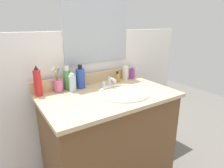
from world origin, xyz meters
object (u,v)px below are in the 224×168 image
object	(u,v)px
faucet	(110,83)
bottle_cream_purple	(132,74)
bottle_spray_red	(38,82)
cup_pink	(58,85)
bottle_shampoo_blue	(81,78)
bottle_oil_amber	(117,77)
bottle_gel_clear	(72,83)
bottle_toner_green	(67,79)
bottle_lotion_white	(125,73)

from	to	relation	value
faucet	bottle_cream_purple	size ratio (longest dim) A/B	1.54
bottle_spray_red	cup_pink	xyz separation A→B (m)	(0.15, 0.01, -0.05)
bottle_shampoo_blue	bottle_oil_amber	xyz separation A→B (m)	(0.34, -0.03, -0.04)
bottle_gel_clear	bottle_toner_green	xyz separation A→B (m)	(-0.01, 0.07, 0.02)
bottle_gel_clear	bottle_cream_purple	distance (m)	0.59
bottle_cream_purple	cup_pink	size ratio (longest dim) A/B	0.52
bottle_toner_green	faucet	bearing A→B (deg)	-22.33
faucet	bottle_gel_clear	xyz separation A→B (m)	(-0.29, 0.06, 0.04)
bottle_shampoo_blue	bottle_gel_clear	bearing A→B (deg)	-155.62
bottle_spray_red	cup_pink	world-z (taller)	bottle_spray_red
bottle_toner_green	cup_pink	size ratio (longest dim) A/B	0.92
bottle_lotion_white	bottle_toner_green	bearing A→B (deg)	176.56
bottle_gel_clear	bottle_shampoo_blue	bearing A→B (deg)	24.38
bottle_cream_purple	bottle_shampoo_blue	size ratio (longest dim) A/B	0.56
bottle_shampoo_blue	bottle_lotion_white	bearing A→B (deg)	-0.43
bottle_cream_purple	bottle_oil_amber	size ratio (longest dim) A/B	1.11
faucet	bottle_toner_green	world-z (taller)	bottle_toner_green
bottle_oil_amber	bottle_spray_red	size ratio (longest dim) A/B	0.42
bottle_gel_clear	bottle_spray_red	bearing A→B (deg)	170.48
faucet	bottle_spray_red	size ratio (longest dim) A/B	0.72
bottle_gel_clear	bottle_oil_amber	xyz separation A→B (m)	(0.42, 0.01, -0.02)
bottle_gel_clear	bottle_lotion_white	world-z (taller)	same
bottle_lotion_white	bottle_oil_amber	distance (m)	0.11
bottle_gel_clear	bottle_oil_amber	size ratio (longest dim) A/B	1.48
bottle_gel_clear	bottle_shampoo_blue	size ratio (longest dim) A/B	0.74
bottle_shampoo_blue	cup_pink	distance (m)	0.18
bottle_toner_green	bottle_spray_red	distance (m)	0.23
bottle_cream_purple	bottle_shampoo_blue	distance (m)	0.51
bottle_lotion_white	bottle_spray_red	bearing A→B (deg)	179.61
bottle_cream_purple	cup_pink	distance (m)	0.68
bottle_spray_red	cup_pink	distance (m)	0.15
bottle_shampoo_blue	bottle_oil_amber	distance (m)	0.34
bottle_oil_amber	cup_pink	bearing A→B (deg)	175.95
bottle_oil_amber	cup_pink	xyz separation A→B (m)	(-0.51, 0.04, 0.01)
bottle_cream_purple	bottle_toner_green	size ratio (longest dim) A/B	0.57
bottle_lotion_white	bottle_oil_amber	size ratio (longest dim) A/B	1.48
bottle_gel_clear	cup_pink	distance (m)	0.11
faucet	bottle_toner_green	xyz separation A→B (m)	(-0.31, 0.13, 0.06)
bottle_oil_amber	bottle_spray_red	distance (m)	0.66
bottle_gel_clear	bottle_lotion_white	bearing A→B (deg)	3.78
bottle_toner_green	bottle_shampoo_blue	world-z (taller)	bottle_shampoo_blue
bottle_oil_amber	bottle_gel_clear	bearing A→B (deg)	-178.22
bottle_lotion_white	bottle_spray_red	size ratio (longest dim) A/B	0.63
faucet	cup_pink	distance (m)	0.40
faucet	bottle_spray_red	bearing A→B (deg)	169.44
bottle_shampoo_blue	bottle_toner_green	bearing A→B (deg)	163.36
bottle_oil_amber	cup_pink	distance (m)	0.51
bottle_oil_amber	bottle_cream_purple	bearing A→B (deg)	2.42
cup_pink	faucet	bearing A→B (deg)	-15.67
bottle_toner_green	bottle_lotion_white	bearing A→B (deg)	-3.44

